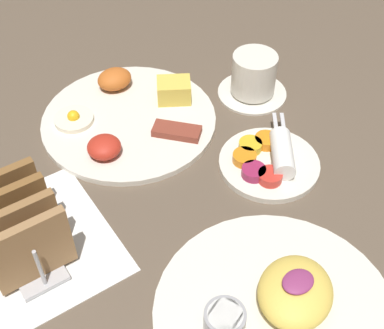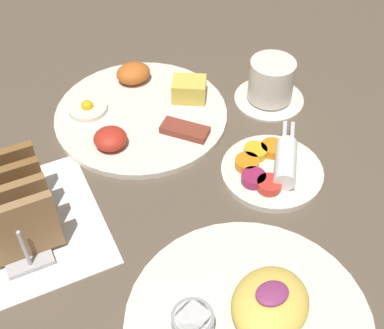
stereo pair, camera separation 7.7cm
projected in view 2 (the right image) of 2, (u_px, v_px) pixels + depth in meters
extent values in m
plane|color=brown|center=(163.00, 219.00, 0.74)|extent=(3.00, 3.00, 0.00)
cube|color=white|center=(20.00, 230.00, 0.73)|extent=(0.22, 0.22, 0.00)
cylinder|color=silver|center=(141.00, 115.00, 0.89)|extent=(0.29, 0.29, 0.01)
cube|color=#E5C64C|center=(189.00, 89.00, 0.90)|extent=(0.07, 0.07, 0.04)
ellipsoid|color=#C66023|center=(133.00, 73.00, 0.94)|extent=(0.06, 0.05, 0.03)
cylinder|color=#F4EACC|center=(88.00, 109.00, 0.89)|extent=(0.06, 0.06, 0.01)
sphere|color=yellow|center=(87.00, 106.00, 0.88)|extent=(0.02, 0.02, 0.02)
ellipsoid|color=red|center=(110.00, 139.00, 0.82)|extent=(0.05, 0.05, 0.03)
cube|color=brown|center=(185.00, 130.00, 0.85)|extent=(0.08, 0.08, 0.01)
cylinder|color=silver|center=(272.00, 172.00, 0.80)|extent=(0.15, 0.15, 0.01)
cylinder|color=orange|center=(272.00, 148.00, 0.82)|extent=(0.04, 0.04, 0.01)
cylinder|color=gold|center=(255.00, 152.00, 0.81)|extent=(0.04, 0.04, 0.01)
cylinder|color=orange|center=(247.00, 163.00, 0.80)|extent=(0.04, 0.04, 0.01)
cylinder|color=#99234C|center=(252.00, 177.00, 0.78)|extent=(0.04, 0.04, 0.01)
cylinder|color=red|center=(269.00, 185.00, 0.76)|extent=(0.04, 0.04, 0.01)
cylinder|color=white|center=(286.00, 164.00, 0.78)|extent=(0.07, 0.09, 0.03)
cube|color=silver|center=(284.00, 133.00, 0.83)|extent=(0.03, 0.04, 0.00)
cube|color=silver|center=(292.00, 133.00, 0.83)|extent=(0.03, 0.04, 0.00)
cylinder|color=silver|center=(249.00, 323.00, 0.63)|extent=(0.29, 0.29, 0.01)
ellipsoid|color=#EAC651|center=(270.00, 304.00, 0.62)|extent=(0.13, 0.13, 0.04)
ellipsoid|color=#8C3366|center=(272.00, 293.00, 0.60)|extent=(0.04, 0.03, 0.01)
cylinder|color=#99999E|center=(193.00, 325.00, 0.60)|extent=(0.05, 0.05, 0.04)
cylinder|color=white|center=(193.00, 318.00, 0.59)|extent=(0.04, 0.04, 0.01)
cube|color=#B7B7BC|center=(19.00, 228.00, 0.72)|extent=(0.06, 0.15, 0.01)
cube|color=#976F46|center=(18.00, 231.00, 0.66)|extent=(0.10, 0.01, 0.10)
cube|color=olive|center=(13.00, 213.00, 0.68)|extent=(0.10, 0.01, 0.10)
cube|color=brown|center=(7.00, 196.00, 0.70)|extent=(0.10, 0.01, 0.10)
cube|color=brown|center=(2.00, 180.00, 0.72)|extent=(0.10, 0.01, 0.10)
cylinder|color=#B7B7BC|center=(25.00, 251.00, 0.65)|extent=(0.01, 0.01, 0.07)
cylinder|color=#B7B7BC|center=(2.00, 176.00, 0.74)|extent=(0.01, 0.01, 0.07)
cylinder|color=silver|center=(269.00, 98.00, 0.92)|extent=(0.12, 0.12, 0.01)
cylinder|color=silver|center=(271.00, 80.00, 0.89)|extent=(0.08, 0.08, 0.07)
cylinder|color=#381E0F|center=(273.00, 65.00, 0.87)|extent=(0.06, 0.06, 0.01)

